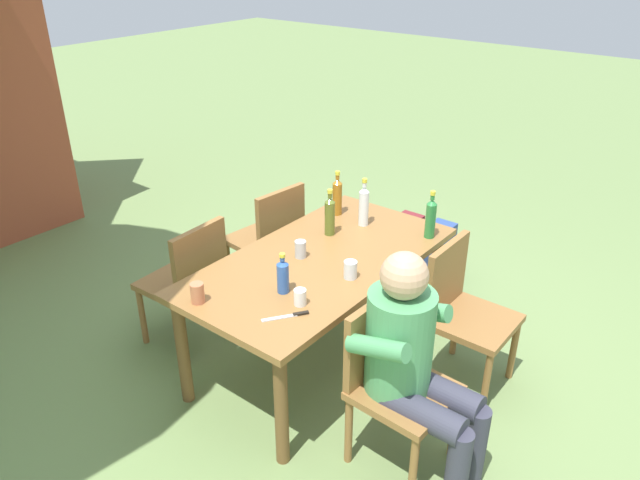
# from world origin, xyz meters

# --- Properties ---
(ground_plane) EXTENTS (24.00, 24.00, 0.00)m
(ground_plane) POSITION_xyz_m (0.00, 0.00, 0.00)
(ground_plane) COLOR #6B844C
(dining_table) EXTENTS (1.70, 0.89, 0.72)m
(dining_table) POSITION_xyz_m (0.00, 0.00, 0.64)
(dining_table) COLOR olive
(dining_table) RESTS_ON ground_plane
(chair_near_left) EXTENTS (0.46, 0.46, 0.87)m
(chair_near_left) POSITION_xyz_m (-0.38, -0.75, 0.49)
(chair_near_left) COLOR olive
(chair_near_left) RESTS_ON ground_plane
(chair_far_left) EXTENTS (0.46, 0.46, 0.87)m
(chair_far_left) POSITION_xyz_m (-0.38, 0.75, 0.49)
(chair_far_left) COLOR olive
(chair_far_left) RESTS_ON ground_plane
(chair_near_right) EXTENTS (0.44, 0.44, 0.87)m
(chair_near_right) POSITION_xyz_m (0.38, -0.75, 0.49)
(chair_near_right) COLOR olive
(chair_near_right) RESTS_ON ground_plane
(chair_far_right) EXTENTS (0.48, 0.48, 0.87)m
(chair_far_right) POSITION_xyz_m (0.37, 0.75, 0.49)
(chair_far_right) COLOR olive
(chair_far_right) RESTS_ON ground_plane
(person_in_white_shirt) EXTENTS (0.47, 0.62, 1.18)m
(person_in_white_shirt) POSITION_xyz_m (-0.38, -0.85, 0.66)
(person_in_white_shirt) COLOR #4C935B
(person_in_white_shirt) RESTS_ON ground_plane
(bottle_olive) EXTENTS (0.06, 0.06, 0.30)m
(bottle_olive) POSITION_xyz_m (0.29, 0.15, 0.85)
(bottle_olive) COLOR #566623
(bottle_olive) RESTS_ON dining_table
(bottle_amber) EXTENTS (0.06, 0.06, 0.31)m
(bottle_amber) POSITION_xyz_m (0.55, 0.29, 0.86)
(bottle_amber) COLOR #996019
(bottle_amber) RESTS_ON dining_table
(bottle_clear) EXTENTS (0.06, 0.06, 0.32)m
(bottle_clear) POSITION_xyz_m (0.53, 0.06, 0.86)
(bottle_clear) COLOR white
(bottle_clear) RESTS_ON dining_table
(bottle_blue) EXTENTS (0.06, 0.06, 0.23)m
(bottle_blue) POSITION_xyz_m (-0.41, -0.07, 0.82)
(bottle_blue) COLOR #2D56A3
(bottle_blue) RESTS_ON dining_table
(bottle_green) EXTENTS (0.06, 0.06, 0.31)m
(bottle_green) POSITION_xyz_m (0.64, -0.36, 0.86)
(bottle_green) COLOR #287A38
(bottle_green) RESTS_ON dining_table
(cup_white) EXTENTS (0.06, 0.06, 0.09)m
(cup_white) POSITION_xyz_m (-0.44, -0.22, 0.77)
(cup_white) COLOR white
(cup_white) RESTS_ON dining_table
(cup_steel) EXTENTS (0.07, 0.07, 0.10)m
(cup_steel) POSITION_xyz_m (-0.06, 0.10, 0.78)
(cup_steel) COLOR #B2B7BC
(cup_steel) RESTS_ON dining_table
(cup_glass) EXTENTS (0.07, 0.07, 0.10)m
(cup_glass) POSITION_xyz_m (-0.07, -0.27, 0.77)
(cup_glass) COLOR silver
(cup_glass) RESTS_ON dining_table
(cup_terracotta) EXTENTS (0.07, 0.07, 0.11)m
(cup_terracotta) POSITION_xyz_m (-0.75, 0.20, 0.78)
(cup_terracotta) COLOR #BC6B47
(cup_terracotta) RESTS_ON dining_table
(table_knife) EXTENTS (0.21, 0.15, 0.01)m
(table_knife) POSITION_xyz_m (-0.56, -0.25, 0.73)
(table_knife) COLOR silver
(table_knife) RESTS_ON dining_table
(backpack_by_near_side) EXTENTS (0.32, 0.23, 0.46)m
(backpack_by_near_side) POSITION_xyz_m (1.28, -0.11, 0.22)
(backpack_by_near_side) COLOR #2D4784
(backpack_by_near_side) RESTS_ON ground_plane
(backpack_by_far_side) EXTENTS (0.30, 0.25, 0.39)m
(backpack_by_far_side) POSITION_xyz_m (1.40, 0.23, 0.19)
(backpack_by_far_side) COLOR maroon
(backpack_by_far_side) RESTS_ON ground_plane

